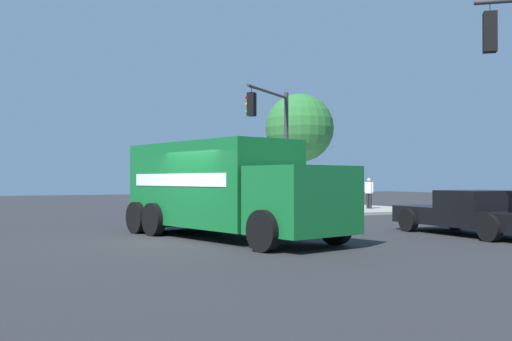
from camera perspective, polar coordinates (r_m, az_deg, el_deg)
name	(u,v)px	position (r m, az deg, el deg)	size (l,w,h in m)	color
ground_plane	(183,242)	(16.27, -7.12, -6.92)	(100.00, 100.00, 0.00)	#2B2B2D
sidewalk_corner_near	(311,209)	(32.31, 5.40, -3.78)	(10.04, 10.04, 0.14)	#9E998E
delivery_truck	(225,188)	(16.95, -3.03, -1.72)	(4.20, 8.09, 2.80)	#146B2D
traffic_light_primary	(275,132)	(25.61, 1.83, 3.83)	(3.33, 2.54, 5.58)	#38383D
pickup_black	(472,211)	(19.12, 20.40, -3.78)	(2.48, 5.30, 1.38)	black
pedestrian_near_corner	(369,191)	(31.93, 11.02, -2.00)	(0.32, 0.50, 1.65)	black
picket_fence_run	(269,197)	(36.39, 1.30, -2.59)	(7.12, 0.05, 0.95)	silver
shade_tree_near	(300,128)	(35.67, 4.29, 4.16)	(4.17, 4.17, 6.80)	brown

